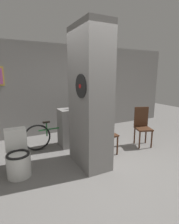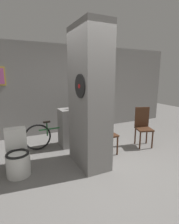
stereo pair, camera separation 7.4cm
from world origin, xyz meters
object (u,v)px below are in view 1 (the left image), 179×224
(chair_near_pillar, at_px, (106,130))
(bicycle, at_px, (56,134))
(chair_by_doorway, at_px, (142,125))
(bottle_tall, at_px, (72,105))
(toilet, at_px, (18,157))

(chair_near_pillar, height_order, bicycle, chair_near_pillar)
(chair_by_doorway, distance_m, bicycle, 2.13)
(chair_by_doorway, xyz_separation_m, bottle_tall, (-1.57, 0.72, 0.52))
(toilet, xyz_separation_m, chair_by_doorway, (2.90, 0.02, 0.19))
(chair_near_pillar, bearing_deg, bicycle, 138.13)
(chair_by_doorway, xyz_separation_m, bicycle, (-1.95, 0.84, -0.19))
(chair_by_doorway, relative_size, bottle_tall, 3.32)
(toilet, xyz_separation_m, chair_near_pillar, (1.86, 0.05, 0.19))
(chair_near_pillar, relative_size, chair_by_doorway, 1.00)
(toilet, distance_m, chair_by_doorway, 2.91)
(chair_near_pillar, bearing_deg, chair_by_doorway, -2.52)
(bicycle, bearing_deg, toilet, -138.02)
(chair_near_pillar, xyz_separation_m, bicycle, (-0.91, 0.80, -0.19))
(toilet, distance_m, bicycle, 1.28)
(chair_near_pillar, bearing_deg, bottle_tall, 127.59)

